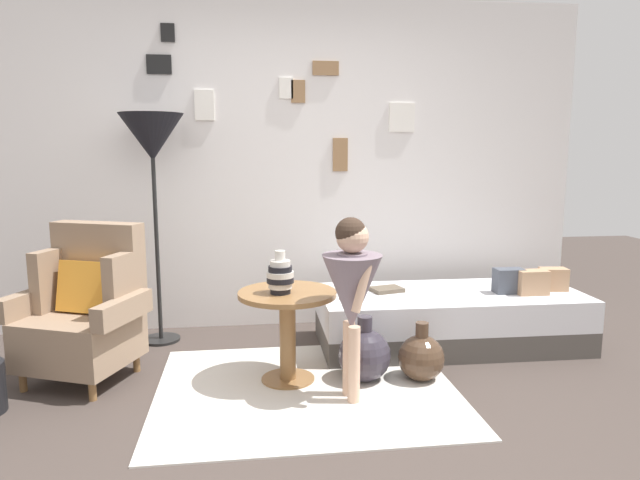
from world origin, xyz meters
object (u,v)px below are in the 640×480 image
(side_table, at_px, (287,317))
(daybed, at_px, (450,318))
(floor_lamp, at_px, (152,144))
(person_child, at_px, (352,286))
(vase_striped, at_px, (280,276))
(demijohn_near, at_px, (364,355))
(book_on_daybed, at_px, (387,289))
(demijohn_far, at_px, (421,357))
(armchair, at_px, (86,310))

(side_table, bearing_deg, daybed, 22.54)
(side_table, bearing_deg, floor_lamp, 135.44)
(person_child, bearing_deg, vase_striped, 144.65)
(daybed, height_order, demijohn_near, demijohn_near)
(vase_striped, relative_size, book_on_daybed, 1.19)
(side_table, xyz_separation_m, floor_lamp, (-0.89, 0.88, 1.06))
(vase_striped, xyz_separation_m, demijohn_near, (0.52, -0.01, -0.51))
(side_table, relative_size, demijohn_far, 1.61)
(person_child, bearing_deg, book_on_daybed, 64.33)
(vase_striped, bearing_deg, side_table, 41.66)
(side_table, distance_m, book_on_daybed, 0.97)
(person_child, bearing_deg, floor_lamp, 136.01)
(armchair, height_order, daybed, armchair)
(demijohn_far, bearing_deg, demijohn_near, 173.17)
(vase_striped, height_order, person_child, person_child)
(vase_striped, bearing_deg, book_on_daybed, 37.52)
(floor_lamp, bearing_deg, book_on_daybed, -9.95)
(daybed, distance_m, person_child, 1.30)
(side_table, height_order, floor_lamp, floor_lamp)
(book_on_daybed, bearing_deg, demijohn_near, -115.03)
(vase_striped, bearing_deg, person_child, -35.35)
(armchair, distance_m, daybed, 2.50)
(book_on_daybed, xyz_separation_m, demijohn_far, (0.05, -0.68, -0.27))
(daybed, bearing_deg, armchair, -173.62)
(book_on_daybed, xyz_separation_m, demijohn_near, (-0.30, -0.64, -0.25))
(daybed, distance_m, vase_striped, 1.47)
(side_table, bearing_deg, demijohn_near, -6.41)
(armchair, xyz_separation_m, demijohn_far, (2.07, -0.33, -0.29))
(floor_lamp, relative_size, person_child, 1.59)
(armchair, distance_m, book_on_daybed, 2.05)
(floor_lamp, bearing_deg, demijohn_far, -29.58)
(daybed, bearing_deg, book_on_daybed, 170.41)
(armchair, bearing_deg, daybed, 6.38)
(armchair, bearing_deg, book_on_daybed, 9.95)
(demijohn_near, bearing_deg, person_child, -117.23)
(daybed, relative_size, vase_striped, 7.33)
(book_on_daybed, bearing_deg, armchair, -170.05)
(floor_lamp, height_order, demijohn_far, floor_lamp)
(side_table, relative_size, floor_lamp, 0.36)
(daybed, bearing_deg, person_child, -137.28)
(vase_striped, bearing_deg, demijohn_near, -1.58)
(book_on_daybed, distance_m, demijohn_far, 0.74)
(person_child, bearing_deg, demijohn_near, 62.77)
(armchair, height_order, book_on_daybed, armchair)
(floor_lamp, relative_size, demijohn_far, 4.51)
(daybed, relative_size, side_table, 3.17)
(vase_striped, bearing_deg, floor_lamp, 132.77)
(daybed, height_order, person_child, person_child)
(demijohn_far, bearing_deg, daybed, 56.20)
(side_table, xyz_separation_m, vase_striped, (-0.04, -0.04, 0.27))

